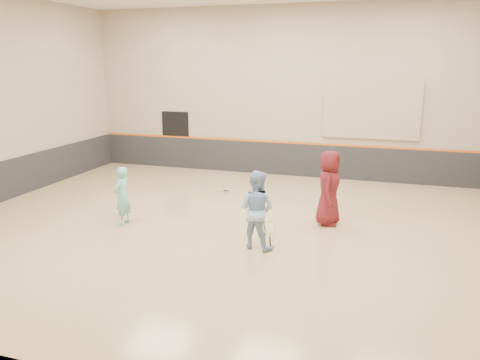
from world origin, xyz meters
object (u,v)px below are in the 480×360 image
(girl, at_px, (122,196))
(young_man, at_px, (329,188))
(instructor, at_px, (256,209))
(spare_racket, at_px, (220,188))

(girl, distance_m, young_man, 5.25)
(girl, relative_size, young_man, 0.78)
(instructor, height_order, young_man, young_man)
(instructor, distance_m, young_man, 2.45)
(young_man, bearing_deg, spare_racket, 59.48)
(spare_racket, bearing_deg, young_man, -30.67)
(instructor, bearing_deg, spare_racket, -48.78)
(girl, relative_size, instructor, 0.85)
(young_man, xyz_separation_m, spare_racket, (-3.72, 2.20, -0.88))
(girl, height_order, spare_racket, girl)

